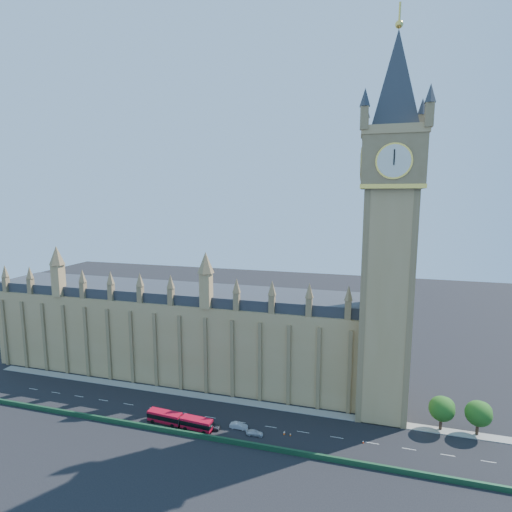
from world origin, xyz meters
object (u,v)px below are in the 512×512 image
(car_silver, at_px, (239,426))
(car_white, at_px, (255,433))
(red_bus, at_px, (180,420))
(car_grey, at_px, (211,426))

(car_silver, height_order, car_white, car_silver)
(car_white, bearing_deg, car_silver, 67.43)
(red_bus, distance_m, car_silver, 14.67)
(car_grey, bearing_deg, car_silver, -76.44)
(car_silver, xyz_separation_m, car_white, (4.53, -1.61, -0.13))
(red_bus, distance_m, car_white, 18.94)
(red_bus, height_order, car_silver, red_bus)
(car_grey, height_order, car_white, car_grey)
(red_bus, xyz_separation_m, car_silver, (14.34, 3.00, -0.83))
(car_silver, bearing_deg, car_white, -109.49)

